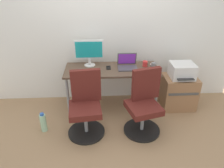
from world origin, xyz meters
TOP-DOWN VIEW (x-y plane):
  - ground_plane at (0.00, 0.00)m, footprint 5.28×5.28m
  - back_wall at (0.00, 0.38)m, footprint 4.40×0.04m
  - desk at (0.00, 0.00)m, footprint 1.51×0.59m
  - office_chair_left at (-0.41, -0.61)m, footprint 0.54×0.54m
  - office_chair_right at (0.43, -0.62)m, footprint 0.54×0.54m
  - side_cabinet at (1.14, -0.05)m, footprint 0.55×0.44m
  - printer at (1.14, -0.05)m, footprint 0.38×0.40m
  - water_bottle_on_floor at (-1.05, -0.59)m, footprint 0.09×0.09m
  - desktop_monitor at (-0.36, 0.16)m, footprint 0.48×0.18m
  - open_laptop at (0.25, 0.03)m, footprint 0.31×0.26m
  - keyboard_by_monitor at (-0.38, -0.22)m, footprint 0.34×0.12m
  - keyboard_by_laptop at (-0.37, -0.08)m, footprint 0.34×0.12m
  - mouse_by_monitor at (-0.61, -0.14)m, footprint 0.06×0.10m
  - mouse_by_laptop at (0.67, 0.09)m, footprint 0.06×0.10m
  - coffee_mug at (0.55, 0.06)m, footprint 0.08×0.08m
  - pen_cup at (0.66, -0.04)m, footprint 0.07×0.07m
  - phone_near_monitor at (-0.05, 0.03)m, footprint 0.07×0.14m

SIDE VIEW (x-z plane):
  - ground_plane at x=0.00m, z-range 0.00..0.00m
  - water_bottle_on_floor at x=-1.05m, z-range -0.01..0.30m
  - side_cabinet at x=1.14m, z-range 0.00..0.57m
  - office_chair_left at x=-0.41m, z-range -0.05..0.89m
  - office_chair_right at x=0.43m, z-range -0.05..0.89m
  - desk at x=0.00m, z-range 0.29..1.02m
  - printer at x=1.14m, z-range 0.57..0.81m
  - phone_near_monitor at x=-0.05m, z-range 0.73..0.74m
  - keyboard_by_monitor at x=-0.38m, z-range 0.73..0.75m
  - keyboard_by_laptop at x=-0.37m, z-range 0.73..0.75m
  - mouse_by_monitor at x=-0.61m, z-range 0.73..0.76m
  - mouse_by_laptop at x=0.67m, z-range 0.73..0.76m
  - coffee_mug at x=0.55m, z-range 0.73..0.82m
  - pen_cup at x=0.66m, z-range 0.73..0.83m
  - open_laptop at x=0.25m, z-range 0.67..0.90m
  - desktop_monitor at x=-0.36m, z-range 0.76..1.19m
  - back_wall at x=0.00m, z-range 0.00..2.60m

